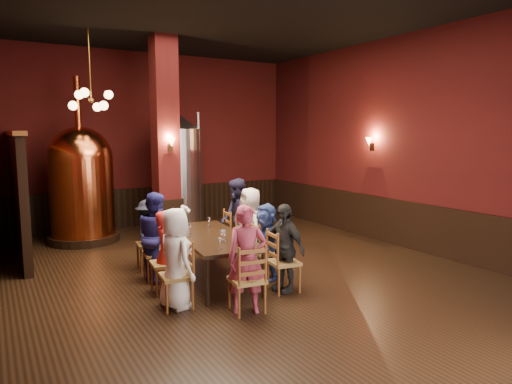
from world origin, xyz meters
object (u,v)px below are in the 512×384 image
person_1 (165,252)px  person_0 (176,258)px  copper_kettle (82,183)px  steel_vessel (178,172)px  rose_vase (185,212)px  person_2 (156,236)px  dining_table (211,239)px

person_1 → person_0: bearing=178.5°
copper_kettle → steel_vessel: size_ratio=1.25×
person_0 → rose_vase: (0.90, 1.91, 0.29)m
person_2 → dining_table: bearing=-122.4°
person_0 → person_1: (0.08, 0.67, -0.07)m
steel_vessel → dining_table: bearing=-103.1°
person_1 → steel_vessel: (1.80, 4.18, 0.83)m
rose_vase → copper_kettle: bearing=114.5°
dining_table → steel_vessel: bearing=83.7°
dining_table → steel_vessel: size_ratio=0.85×
person_2 → steel_vessel: bearing=-30.5°
person_0 → steel_vessel: steel_vessel is taller
steel_vessel → rose_vase: 3.14m
person_1 → person_2: size_ratio=0.86×
rose_vase → person_0: bearing=-115.2°
steel_vessel → rose_vase: (-0.98, -2.94, -0.47)m
person_2 → rose_vase: (0.74, 0.59, 0.25)m
dining_table → steel_vessel: (0.92, 3.96, 0.78)m
dining_table → copper_kettle: copper_kettle is taller
person_1 → steel_vessel: 4.63m
dining_table → person_0: person_0 is taller
person_1 → rose_vase: 1.53m
steel_vessel → person_0: bearing=-111.2°
person_2 → steel_vessel: (1.72, 3.53, 0.73)m
person_2 → steel_vessel: 3.99m
person_0 → person_1: bearing=-14.9°
person_0 → person_1: size_ratio=1.11×
dining_table → person_1: 0.91m
person_1 → steel_vessel: bearing=-18.1°
copper_kettle → steel_vessel: copper_kettle is taller
dining_table → rose_vase: 1.06m
dining_table → person_2: (-0.81, 0.43, 0.05)m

